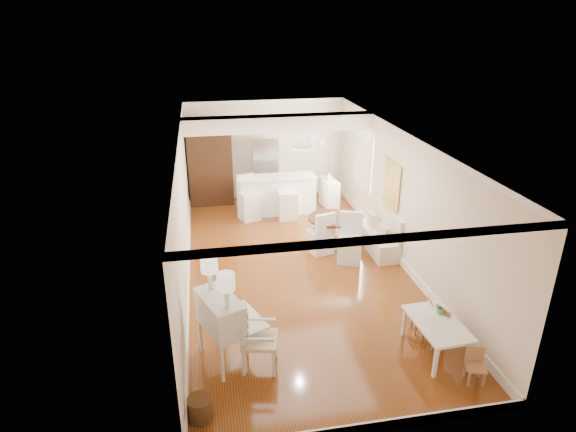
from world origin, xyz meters
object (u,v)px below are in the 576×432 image
object	(u,v)px
slip_chair_near	(350,239)
kids_chair_b	(421,316)
dining_table	(331,232)
kids_chair_c	(476,366)
bar_stool_right	(287,197)
gustavian_armchair	(260,339)
slip_chair_far	(320,231)
fridge	(278,169)
breakfast_counter	(277,195)
bar_stool_left	(249,198)
secretary_bureau	(221,330)
kids_chair_a	(435,327)
pantry_cabinet	(210,164)
sideboard	(329,193)
wicker_basket	(200,408)
kids_table	(436,337)

from	to	relation	value
slip_chair_near	kids_chair_b	bearing A→B (deg)	-61.42
kids_chair_b	dining_table	size ratio (longest dim) A/B	0.55
kids_chair_c	bar_stool_right	xyz separation A→B (m)	(-1.57, 6.53, 0.32)
dining_table	slip_chair_near	xyz separation A→B (m)	(0.22, -0.76, 0.17)
gustavian_armchair	slip_chair_far	size ratio (longest dim) A/B	1.00
kids_chair_b	kids_chair_c	world-z (taller)	kids_chair_b
bar_stool_right	fridge	distance (m)	1.51
kids_chair_b	breakfast_counter	distance (m)	5.88
bar_stool_left	slip_chair_near	bearing A→B (deg)	-73.40
secretary_bureau	slip_chair_far	world-z (taller)	secretary_bureau
kids_chair_a	slip_chair_near	bearing A→B (deg)	173.47
kids_chair_b	fridge	bearing A→B (deg)	-160.55
gustavian_armchair	slip_chair_far	world-z (taller)	slip_chair_far
pantry_cabinet	sideboard	distance (m)	3.40
gustavian_armchair	sideboard	distance (m)	6.89
bar_stool_right	wicker_basket	bearing A→B (deg)	-109.08
slip_chair_near	kids_chair_c	bearing A→B (deg)	-61.12
kids_table	dining_table	bearing A→B (deg)	98.98
breakfast_counter	kids_chair_c	bearing A→B (deg)	-75.72
fridge	pantry_cabinet	bearing A→B (deg)	179.10
kids_chair_b	fridge	size ratio (longest dim) A/B	0.32
secretary_bureau	kids_chair_c	xyz separation A→B (m)	(3.57, -1.10, -0.30)
kids_chair_a	slip_chair_far	world-z (taller)	slip_chair_far
kids_chair_c	slip_chair_far	size ratio (longest dim) A/B	0.56
kids_chair_a	slip_chair_far	bearing A→B (deg)	-179.95
gustavian_armchair	sideboard	size ratio (longest dim) A/B	1.25
kids_table	slip_chair_near	world-z (taller)	slip_chair_near
gustavian_armchair	dining_table	bearing A→B (deg)	-17.25
secretary_bureau	slip_chair_near	size ratio (longest dim) A/B	1.09
slip_chair_far	sideboard	xyz separation A→B (m)	(0.93, 2.73, -0.12)
secretary_bureau	bar_stool_left	size ratio (longest dim) A/B	0.98
kids_chair_c	gustavian_armchair	bearing A→B (deg)	178.13
gustavian_armchair	kids_chair_b	world-z (taller)	gustavian_armchair
kids_chair_b	breakfast_counter	bearing A→B (deg)	-156.63
wicker_basket	bar_stool_left	xyz separation A→B (m)	(1.36, 6.63, 0.42)
kids_chair_a	pantry_cabinet	bearing A→B (deg)	-171.00
kids_chair_b	pantry_cabinet	bearing A→B (deg)	-146.17
dining_table	slip_chair_far	world-z (taller)	slip_chair_far
kids_chair_a	bar_stool_left	size ratio (longest dim) A/B	0.55
gustavian_armchair	pantry_cabinet	distance (m)	7.19
bar_stool_left	pantry_cabinet	distance (m)	1.76
slip_chair_far	kids_table	bearing A→B (deg)	88.31
fridge	gustavian_armchair	bearing A→B (deg)	-101.48
gustavian_armchair	slip_chair_near	bearing A→B (deg)	-25.62
bar_stool_left	fridge	xyz separation A→B (m)	(0.99, 1.37, 0.31)
slip_chair_near	fridge	bearing A→B (deg)	121.55
wicker_basket	slip_chair_far	world-z (taller)	slip_chair_far
slip_chair_far	pantry_cabinet	size ratio (longest dim) A/B	0.43
bar_stool_right	sideboard	xyz separation A→B (m)	(1.31, 0.69, -0.21)
kids_chair_a	bar_stool_left	distance (m)	6.20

